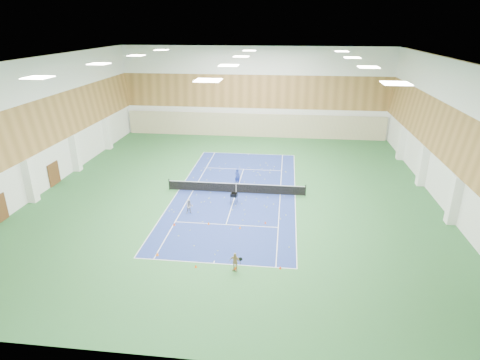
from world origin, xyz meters
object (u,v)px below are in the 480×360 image
at_px(coach, 237,176).
at_px(ball_cart, 234,198).
at_px(child_apron, 235,262).
at_px(tennis_net, 236,187).
at_px(child_court, 189,207).

height_order(coach, ball_cart, coach).
bearing_deg(child_apron, coach, 109.08).
bearing_deg(ball_cart, tennis_net, 99.24).
height_order(child_court, ball_cart, child_court).
distance_m(tennis_net, child_court, 5.78).
relative_size(coach, ball_cart, 1.63).
relative_size(child_court, child_apron, 0.95).
relative_size(tennis_net, coach, 7.96).
relative_size(child_apron, ball_cart, 1.30).
xyz_separation_m(coach, ball_cart, (0.26, -4.52, -0.31)).
distance_m(tennis_net, coach, 2.17).
bearing_deg(tennis_net, child_apron, -83.16).
distance_m(coach, child_court, 7.59).
height_order(child_apron, ball_cart, child_apron).
relative_size(tennis_net, child_apron, 9.96).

